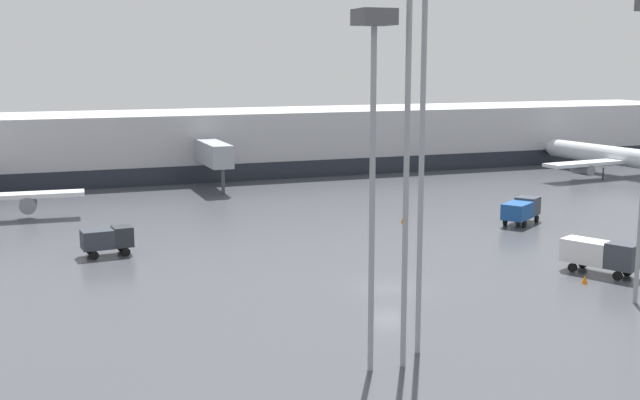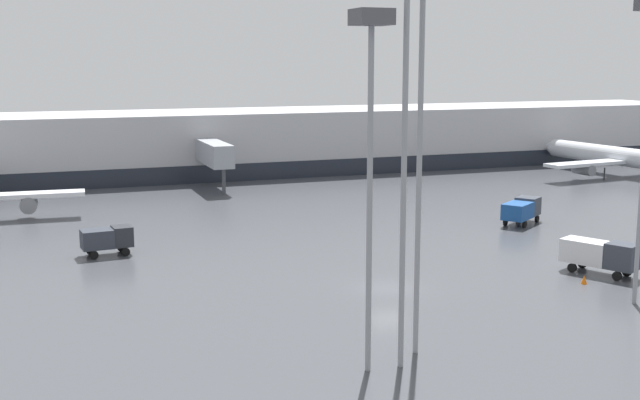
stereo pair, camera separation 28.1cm
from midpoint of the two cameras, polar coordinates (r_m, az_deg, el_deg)
The scene contains 11 objects.
ground_plane at distance 58.08m, azimuth 4.96°, elevation -6.26°, with size 320.00×320.00×0.00m, color #424449.
terminal_building at distance 115.36m, azimuth -8.29°, elevation 4.00°, with size 160.00×29.37×9.00m.
parked_jet_1 at distance 119.67m, azimuth 20.96°, elevation 2.85°, with size 26.91×32.95×10.04m.
service_truck_0 at distance 64.84m, azimuth 19.39°, elevation -3.63°, with size 4.20×5.94×2.65m.
service_truck_1 at distance 69.31m, azimuth -14.80°, elevation -2.65°, with size 4.29×2.31×2.38m.
service_truck_2 at distance 82.38m, azimuth 14.25°, elevation -0.64°, with size 5.65×4.80×2.50m.
traffic_cone_0 at distance 80.96m, azimuth 6.04°, elevation -1.40°, with size 0.52×0.52×0.70m.
traffic_cone_1 at distance 61.99m, azimuth 18.39°, elevation -5.40°, with size 0.45×0.45×0.64m.
apron_light_mast_0 at distance 43.07m, azimuth 7.45°, elevation 10.93°, with size 1.80×1.80×22.04m.
apron_light_mast_3 at distance 40.90m, azimuth 6.34°, elevation 10.40°, with size 1.80×1.80×21.38m.
apron_light_mast_6 at distance 40.20m, azimuth 3.83°, elevation 7.78°, with size 1.80×1.80×18.62m.
Camera 2 is at (-23.80, -50.46, 16.12)m, focal length 45.00 mm.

